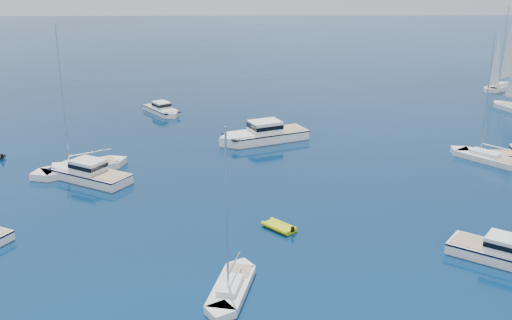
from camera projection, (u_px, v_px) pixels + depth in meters
The scene contains 10 objects.
ground at pixel (244, 301), 42.20m from camera, with size 400.00×400.00×0.00m, color navy.
motor_cruiser_right at pixel (507, 262), 47.56m from camera, with size 3.01×9.84×2.58m, color white, non-canonical shape.
motor_cruiser_far_l at pixel (88, 180), 64.73m from camera, with size 3.30×10.78×2.83m, color silver, non-canonical shape.
motor_cruiser_distant at pixel (263, 141), 78.03m from camera, with size 3.84×12.53×3.29m, color white, non-canonical shape.
motor_cruiser_horizon at pixel (162, 113), 91.26m from camera, with size 2.59×8.46×2.22m, color silver, non-canonical shape.
sailboat_fore at pixel (231, 292), 43.31m from camera, with size 2.27×8.71×12.81m, color silver, non-canonical shape.
sailboat_mid_r at pixel (488, 161), 70.53m from camera, with size 2.65×10.20×14.99m, color white, non-canonical shape.
sailboat_mid_l at pixel (81, 171), 67.15m from camera, with size 2.93×11.29×16.59m, color silver, non-canonical shape.
sailboat_sails_far at pixel (501, 89), 107.57m from camera, with size 2.62×10.07×14.81m, color white, non-canonical shape.
tender_yellow at pixel (279, 229), 53.15m from camera, with size 1.78×3.16×0.95m, color #C6CC0C, non-canonical shape.
Camera 1 is at (0.33, -36.87, 22.71)m, focal length 43.20 mm.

